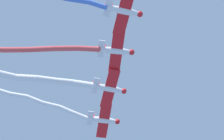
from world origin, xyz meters
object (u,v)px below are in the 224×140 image
object	(u,v)px
airplane_left_wing	(116,51)
airplane_slot	(104,120)
airplane_lead	(124,11)
airplane_right_wing	(110,88)

from	to	relation	value
airplane_left_wing	airplane_slot	size ratio (longest dim) A/B	1.02
airplane_lead	airplane_left_wing	world-z (taller)	airplane_left_wing
airplane_left_wing	airplane_right_wing	distance (m)	6.14
airplane_lead	airplane_slot	distance (m)	18.37
airplane_lead	airplane_left_wing	xyz separation A→B (m)	(-4.20, 4.45, 0.30)
airplane_lead	airplane_slot	bearing A→B (deg)	86.19
airplane_lead	airplane_slot	world-z (taller)	airplane_slot
airplane_lead	airplane_slot	xyz separation A→B (m)	(-12.61, 13.36, 0.30)
airplane_left_wing	airplane_slot	bearing A→B (deg)	92.36
airplane_left_wing	airplane_right_wing	xyz separation A→B (m)	(-4.21, 4.46, -0.30)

